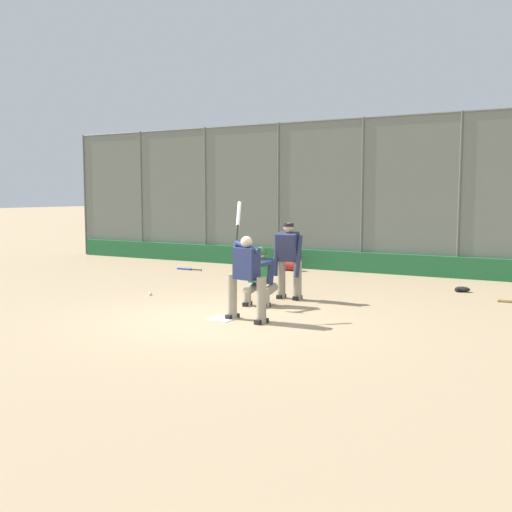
{
  "coord_description": "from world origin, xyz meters",
  "views": [
    {
      "loc": [
        -5.57,
        8.91,
        2.21
      ],
      "look_at": [
        -0.14,
        -1.0,
        1.05
      ],
      "focal_mm": 42.0,
      "sensor_mm": 36.0,
      "label": 1
    }
  ],
  "objects": [
    {
      "name": "ground_plane",
      "position": [
        0.0,
        0.0,
        0.0
      ],
      "size": [
        160.0,
        160.0,
        0.0
      ],
      "primitive_type": "plane",
      "color": "tan"
    },
    {
      "name": "home_plate_marker",
      "position": [
        0.0,
        0.0,
        0.01
      ],
      "size": [
        0.43,
        0.43,
        0.01
      ],
      "primitive_type": "cube",
      "color": "white",
      "rests_on": "ground_plane"
    },
    {
      "name": "backstop_fence",
      "position": [
        0.0,
        -7.57,
        2.28
      ],
      "size": [
        21.45,
        0.08,
        4.38
      ],
      "color": "#515651",
      "rests_on": "ground_plane"
    },
    {
      "name": "padding_wall",
      "position": [
        0.0,
        -7.47,
        0.29
      ],
      "size": [
        20.94,
        0.18,
        0.57
      ],
      "primitive_type": "cube",
      "color": "#236638",
      "rests_on": "ground_plane"
    },
    {
      "name": "batter_at_plate",
      "position": [
        -0.45,
        -0.08,
        0.82
      ],
      "size": [
        0.89,
        0.77,
        2.09
      ],
      "rotation": [
        0.0,
        0.0,
        -0.19
      ],
      "color": "gray",
      "rests_on": "ground_plane"
    },
    {
      "name": "catcher_behind_plate",
      "position": [
        0.05,
        -1.51,
        0.61
      ],
      "size": [
        0.63,
        0.74,
        1.18
      ],
      "rotation": [
        0.0,
        0.0,
        0.06
      ],
      "color": "gray",
      "rests_on": "ground_plane"
    },
    {
      "name": "umpire_home",
      "position": [
        -0.15,
        -2.41,
        0.87
      ],
      "size": [
        0.66,
        0.4,
        1.63
      ],
      "rotation": [
        0.0,
        0.0,
        0.0
      ],
      "color": "gray",
      "rests_on": "ground_plane"
    },
    {
      "name": "spare_bat_near_backstop",
      "position": [
        1.01,
        -4.43,
        0.03
      ],
      "size": [
        0.51,
        0.77,
        0.07
      ],
      "rotation": [
        0.0,
        0.0,
        2.13
      ],
      "color": "black",
      "rests_on": "ground_plane"
    },
    {
      "name": "spare_bat_by_padding",
      "position": [
        4.66,
        -5.46,
        0.03
      ],
      "size": [
        0.91,
        0.11,
        0.07
      ],
      "rotation": [
        0.0,
        0.0,
        6.23
      ],
      "color": "black",
      "rests_on": "ground_plane"
    },
    {
      "name": "fielding_glove_on_dirt",
      "position": [
        -3.21,
        -5.19,
        0.06
      ],
      "size": [
        0.34,
        0.26,
        0.12
      ],
      "color": "black",
      "rests_on": "ground_plane"
    },
    {
      "name": "baseball_loose",
      "position": [
        2.71,
        -1.36,
        0.04
      ],
      "size": [
        0.07,
        0.07,
        0.07
      ],
      "primitive_type": "sphere",
      "color": "white",
      "rests_on": "ground_plane"
    },
    {
      "name": "equipment_bag_dugout_side",
      "position": [
        2.12,
        -6.79,
        0.14
      ],
      "size": [
        1.17,
        0.28,
        0.28
      ],
      "color": "maroon",
      "rests_on": "ground_plane"
    }
  ]
}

